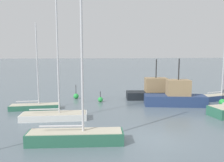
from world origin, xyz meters
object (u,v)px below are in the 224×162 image
object	(u,v)px
channel_buoy_1	(76,96)
channel_buoy_0	(222,102)
sailboat_0	(219,96)
fishing_boat_1	(154,91)
sailboat_2	(54,114)
channel_buoy_2	(100,99)
fishing_boat_0	(176,96)
sailboat_5	(35,105)
sailboat_4	(76,135)

from	to	relation	value
channel_buoy_1	channel_buoy_0	bearing A→B (deg)	-24.63
sailboat_0	fishing_boat_1	bearing A→B (deg)	154.65
channel_buoy_0	fishing_boat_1	bearing A→B (deg)	139.55
channel_buoy_0	sailboat_2	bearing A→B (deg)	-175.32
channel_buoy_2	channel_buoy_1	bearing A→B (deg)	137.70
sailboat_0	fishing_boat_1	size ratio (longest dim) A/B	1.09
fishing_boat_0	channel_buoy_1	size ratio (longest dim) A/B	3.86
channel_buoy_2	fishing_boat_1	bearing A→B (deg)	3.32
sailboat_2	sailboat_5	size ratio (longest dim) A/B	1.27
fishing_boat_0	channel_buoy_0	distance (m)	4.91
channel_buoy_0	channel_buoy_2	size ratio (longest dim) A/B	1.43
sailboat_4	channel_buoy_0	xyz separation A→B (m)	(15.46, 6.65, -0.15)
sailboat_5	channel_buoy_2	size ratio (longest dim) A/B	6.92
sailboat_0	channel_buoy_0	bearing A→B (deg)	-132.35
sailboat_5	fishing_boat_1	world-z (taller)	sailboat_5
sailboat_5	channel_buoy_2	xyz separation A→B (m)	(6.79, 2.03, -0.11)
sailboat_5	channel_buoy_0	world-z (taller)	sailboat_5
sailboat_5	fishing_boat_1	distance (m)	13.65
sailboat_5	sailboat_4	bearing A→B (deg)	-65.78
fishing_boat_0	channel_buoy_2	distance (m)	8.27
channel_buoy_0	channel_buoy_1	distance (m)	16.44
sailboat_2	channel_buoy_2	bearing A→B (deg)	56.63
sailboat_0	sailboat_4	xyz separation A→B (m)	(-17.23, -9.45, 0.12)
fishing_boat_0	channel_buoy_1	world-z (taller)	fishing_boat_0
sailboat_5	channel_buoy_2	bearing A→B (deg)	19.02
channel_buoy_0	sailboat_5	bearing A→B (deg)	172.78
fishing_boat_1	channel_buoy_2	bearing A→B (deg)	-166.11
fishing_boat_0	sailboat_0	bearing A→B (deg)	28.88
sailboat_0	channel_buoy_1	size ratio (longest dim) A/B	4.23
fishing_boat_1	sailboat_0	bearing A→B (deg)	-4.69
sailboat_4	fishing_boat_1	distance (m)	15.10
channel_buoy_1	channel_buoy_2	xyz separation A→B (m)	(2.65, -2.41, -0.04)
sailboat_0	channel_buoy_2	xyz separation A→B (m)	(-14.07, 1.64, -0.11)
sailboat_0	sailboat_5	distance (m)	20.87
sailboat_4	channel_buoy_1	bearing A→B (deg)	96.48
channel_buoy_0	sailboat_0	bearing A→B (deg)	57.75
sailboat_0	channel_buoy_0	size ratio (longest dim) A/B	4.19
sailboat_2	channel_buoy_1	xyz separation A→B (m)	(2.08, 8.25, -0.14)
sailboat_0	sailboat_4	world-z (taller)	sailboat_4
sailboat_0	channel_buoy_2	bearing A→B (deg)	163.24
sailboat_2	channel_buoy_2	xyz separation A→B (m)	(4.73, 5.84, -0.18)
sailboat_2	fishing_boat_1	distance (m)	12.96
sailboat_0	channel_buoy_1	xyz separation A→B (m)	(-16.72, 4.05, -0.07)
sailboat_5	channel_buoy_1	distance (m)	6.07
channel_buoy_1	fishing_boat_0	bearing A→B (deg)	-28.94
fishing_boat_1	channel_buoy_2	world-z (taller)	fishing_boat_1
fishing_boat_1	sailboat_5	bearing A→B (deg)	-159.25
fishing_boat_0	fishing_boat_1	world-z (taller)	fishing_boat_0
channel_buoy_1	channel_buoy_2	world-z (taller)	channel_buoy_1
sailboat_4	channel_buoy_2	bearing A→B (deg)	82.76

